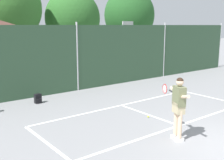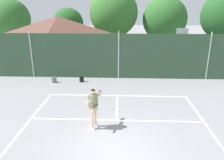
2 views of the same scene
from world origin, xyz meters
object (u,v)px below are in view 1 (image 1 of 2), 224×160
(tennis_player, at_px, (179,103))
(tennis_ball, at_px, (148,117))
(backpack_black, at_px, (38,99))
(basketball_hoop, at_px, (127,40))

(tennis_player, relative_size, tennis_ball, 28.10)
(tennis_ball, bearing_deg, backpack_black, 119.23)
(basketball_hoop, distance_m, tennis_ball, 9.08)
(basketball_hoop, bearing_deg, tennis_ball, -125.87)
(basketball_hoop, xyz_separation_m, backpack_black, (-7.54, -2.86, -2.12))
(basketball_hoop, height_order, tennis_ball, basketball_hoop)
(basketball_hoop, relative_size, backpack_black, 7.67)
(tennis_player, distance_m, backpack_black, 6.46)
(basketball_hoop, bearing_deg, backpack_black, -159.23)
(backpack_black, bearing_deg, basketball_hoop, 20.77)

